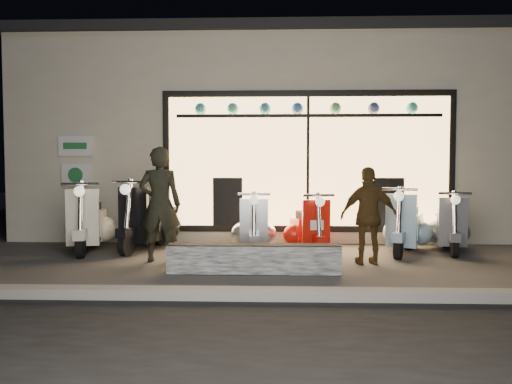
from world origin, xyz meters
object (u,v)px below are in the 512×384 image
scooter_red (308,230)px  woman (369,216)px  graffiti_barrier (254,259)px  man (160,204)px  scooter_silver (254,229)px

scooter_red → woman: woman is taller
graffiti_barrier → woman: size_ratio=1.62×
graffiti_barrier → man: size_ratio=1.34×
woman → scooter_red: bearing=-52.8°
scooter_red → woman: 1.30m
graffiti_barrier → scooter_red: scooter_red is taller
graffiti_barrier → scooter_red: size_ratio=1.69×
scooter_silver → man: size_ratio=0.80×
man → woman: 3.16m
scooter_silver → man: 1.73m
scooter_red → woman: bearing=-58.3°
scooter_silver → woman: woman is taller
graffiti_barrier → scooter_red: (0.84, 1.61, 0.20)m
man → woman: man is taller
scooter_silver → scooter_red: (0.91, -0.06, -0.01)m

